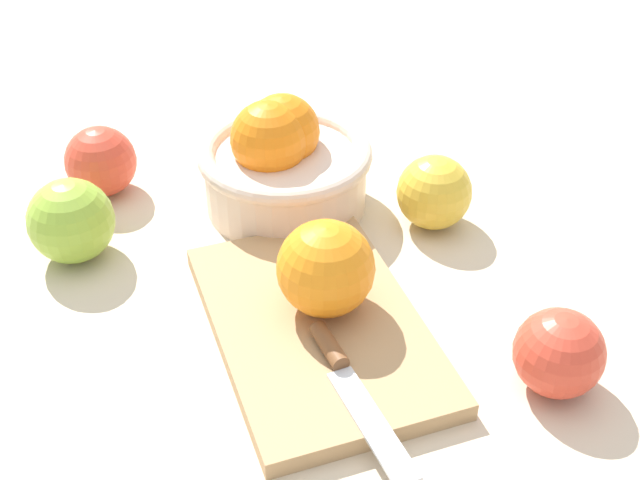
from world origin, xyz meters
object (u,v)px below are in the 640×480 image
object	(u,v)px
orange_on_board	(326,268)
apple_back_center	(434,192)
knife	(348,377)
cutting_board	(317,327)
bowl	(283,162)
apple_front_left	(71,221)
apple_front_left_2	(101,161)
apple_back_right	(559,353)

from	to	relation	value
orange_on_board	apple_back_center	bearing A→B (deg)	116.47
knife	cutting_board	bearing A→B (deg)	171.64
apple_back_center	bowl	bearing A→B (deg)	-130.16
cutting_board	apple_front_left	distance (m)	0.25
cutting_board	apple_back_center	world-z (taller)	apple_back_center
bowl	apple_back_center	xyz separation A→B (m)	(0.10, 0.11, -0.01)
knife	apple_front_left_2	size ratio (longest dim) A/B	2.19
bowl	apple_front_left	size ratio (longest dim) A/B	2.17
orange_on_board	knife	world-z (taller)	orange_on_board
bowl	apple_front_left	xyz separation A→B (m)	(-0.01, -0.20, -0.01)
apple_front_left	orange_on_board	bearing A→B (deg)	41.60
bowl	cutting_board	size ratio (longest dim) A/B	0.67
apple_back_center	apple_front_left	bearing A→B (deg)	-108.33
bowl	orange_on_board	size ratio (longest dim) A/B	2.12
cutting_board	knife	bearing A→B (deg)	-8.36
orange_on_board	apple_front_left	size ratio (longest dim) A/B	1.03
cutting_board	knife	world-z (taller)	knife
bowl	apple_front_left_2	distance (m)	0.18
apple_front_left_2	apple_back_center	xyz separation A→B (m)	(0.20, 0.27, 0.00)
apple_back_right	apple_back_center	size ratio (longest dim) A/B	0.96
apple_back_right	cutting_board	bearing A→B (deg)	-134.32
orange_on_board	apple_back_center	xyz separation A→B (m)	(-0.08, 0.16, -0.02)
knife	apple_back_center	xyz separation A→B (m)	(-0.16, 0.18, 0.01)
knife	apple_front_left_2	distance (m)	0.37
cutting_board	bowl	bearing A→B (deg)	163.08
apple_back_right	apple_back_center	bearing A→B (deg)	171.12
knife	apple_back_right	world-z (taller)	apple_back_right
apple_back_center	knife	bearing A→B (deg)	-48.38
orange_on_board	knife	bearing A→B (deg)	-16.35
cutting_board	apple_front_left	size ratio (longest dim) A/B	3.22
apple_back_right	bowl	bearing A→B (deg)	-165.99
knife	apple_back_right	bearing A→B (deg)	67.37
apple_front_left_2	apple_front_left	bearing A→B (deg)	-28.86
apple_front_left	bowl	bearing A→B (deg)	87.27
apple_front_left_2	apple_back_right	world-z (taller)	apple_front_left_2
cutting_board	apple_front_left_2	xyz separation A→B (m)	(-0.29, -0.10, 0.03)
apple_front_left	apple_back_center	distance (m)	0.33
orange_on_board	apple_back_right	xyz separation A→B (m)	(0.14, 0.12, -0.02)
orange_on_board	apple_front_left_2	distance (m)	0.30
apple_front_left	apple_front_left_2	size ratio (longest dim) A/B	1.09
knife	apple_back_center	size ratio (longest dim) A/B	2.18
orange_on_board	apple_back_right	distance (m)	0.19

